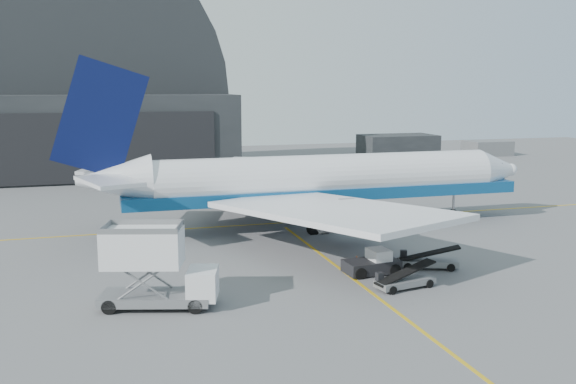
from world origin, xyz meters
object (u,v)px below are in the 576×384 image
object	(u,v)px
pushback_tug	(373,264)
belt_loader_b	(427,261)
airliner	(309,181)
belt_loader_a	(404,281)
catering_truck	(154,268)

from	to	relation	value
pushback_tug	belt_loader_b	size ratio (longest dim) A/B	0.87
airliner	pushback_tug	bearing A→B (deg)	-90.92
pushback_tug	belt_loader_a	distance (m)	3.86
airliner	pushback_tug	world-z (taller)	airliner
belt_loader_a	belt_loader_b	world-z (taller)	belt_loader_b
belt_loader_b	catering_truck	bearing A→B (deg)	-151.98
pushback_tug	belt_loader_b	bearing A→B (deg)	-3.82
pushback_tug	belt_loader_a	bearing A→B (deg)	-84.98
belt_loader_a	pushback_tug	bearing A→B (deg)	87.70
pushback_tug	belt_loader_b	world-z (taller)	pushback_tug
catering_truck	airliner	bearing A→B (deg)	64.73
pushback_tug	belt_loader_a	size ratio (longest dim) A/B	0.89
pushback_tug	belt_loader_a	world-z (taller)	pushback_tug
catering_truck	belt_loader_a	xyz separation A→B (m)	(16.29, -0.95, -1.95)
catering_truck	pushback_tug	distance (m)	16.05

